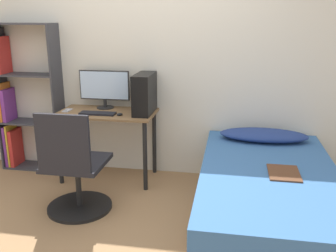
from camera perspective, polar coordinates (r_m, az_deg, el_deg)
ground_plane at (r=3.18m, az=-9.03°, el=-16.23°), size 14.00×14.00×0.00m
wall_back at (r=4.06m, az=-3.43°, el=9.93°), size 8.00×0.05×2.50m
desk at (r=4.00m, az=-9.24°, el=0.36°), size 1.02×0.55×0.74m
bookshelf at (r=4.54m, az=-21.73°, el=3.47°), size 0.70×0.27×1.64m
office_chair at (r=3.43m, az=-14.03°, el=-7.23°), size 0.59×0.59×0.96m
bed at (r=3.25m, az=14.89°, el=-10.71°), size 1.13×2.02×0.52m
pillow at (r=3.83m, az=14.37°, el=-1.34°), size 0.86×0.36×0.11m
magazine at (r=3.09m, az=17.24°, el=-6.84°), size 0.24×0.32×0.01m
monitor at (r=4.10m, az=-9.67°, el=5.84°), size 0.55×0.18×0.41m
keyboard at (r=3.88m, az=-10.68°, el=1.91°), size 0.37×0.12×0.02m
pc_tower at (r=3.84m, az=-3.59°, el=4.96°), size 0.17×0.44×0.41m
mouse at (r=3.81m, az=-7.38°, el=1.77°), size 0.06×0.09×0.02m
phone at (r=4.10m, az=-15.10°, el=2.32°), size 0.07×0.14×0.01m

